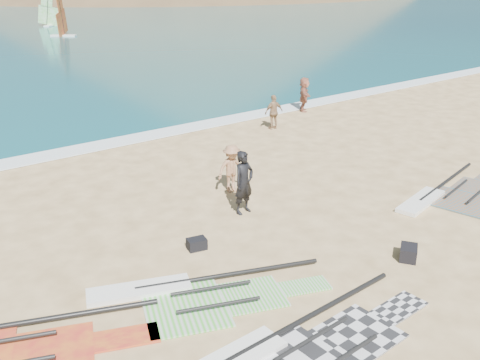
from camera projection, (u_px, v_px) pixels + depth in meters
ground at (339, 272)px, 12.38m from camera, size 300.00×300.00×0.00m
surf_line at (110, 144)px, 21.44m from camera, size 300.00×1.20×0.04m
rig_grey at (291, 352)px, 9.72m from camera, size 5.78×2.29×0.20m
rig_green at (191, 294)px, 11.45m from camera, size 5.06×3.16×0.20m
rig_orange at (449, 195)px, 16.47m from camera, size 5.39×2.64×0.20m
gear_bag_near at (408, 253)px, 12.87m from camera, size 0.66×0.62×0.34m
gear_bag_far at (197, 244)px, 13.35m from camera, size 0.53×0.43×0.28m
person_wetsuit at (244, 182)px, 15.09m from camera, size 0.73×0.53×1.85m
beachgoer_mid at (232, 168)px, 16.62m from camera, size 1.04×0.67×1.53m
beachgoer_back at (274, 112)px, 23.24m from camera, size 0.93×0.49×1.52m
beachgoer_right at (304, 94)px, 26.20m from camera, size 1.37×1.51×1.67m
windsurfer_centre at (62, 23)px, 55.65m from camera, size 2.51×2.54×4.77m
windsurfer_right at (49, 16)px, 65.87m from camera, size 2.25×2.25×4.33m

